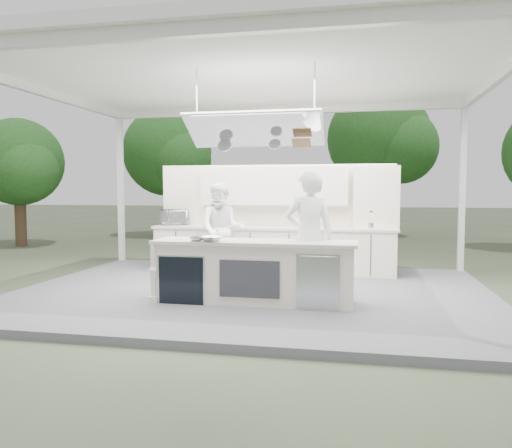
% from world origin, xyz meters
% --- Properties ---
extents(ground, '(90.00, 90.00, 0.00)m').
position_xyz_m(ground, '(0.00, 0.00, 0.00)').
color(ground, '#474F36').
rests_on(ground, ground).
extents(stage_deck, '(8.00, 6.00, 0.12)m').
position_xyz_m(stage_deck, '(0.00, 0.00, 0.06)').
color(stage_deck, '#5B5B5F').
rests_on(stage_deck, ground).
extents(tent, '(8.20, 6.20, 3.86)m').
position_xyz_m(tent, '(0.00, -0.01, 3.71)').
color(tent, white).
rests_on(tent, ground).
extents(demo_island, '(3.10, 0.79, 0.95)m').
position_xyz_m(demo_island, '(0.18, -0.91, 0.60)').
color(demo_island, white).
rests_on(demo_island, stage_deck).
extents(back_counter, '(5.08, 0.72, 0.95)m').
position_xyz_m(back_counter, '(0.00, 1.90, 0.60)').
color(back_counter, white).
rests_on(back_counter, stage_deck).
extents(back_wall_unit, '(5.05, 0.48, 2.25)m').
position_xyz_m(back_wall_unit, '(0.44, 2.11, 1.57)').
color(back_wall_unit, white).
rests_on(back_wall_unit, stage_deck).
extents(tree_cluster, '(19.55, 9.40, 5.85)m').
position_xyz_m(tree_cluster, '(-0.16, 9.77, 3.29)').
color(tree_cluster, '#473723').
rests_on(tree_cluster, ground).
extents(head_chef, '(0.82, 0.63, 2.03)m').
position_xyz_m(head_chef, '(1.02, -0.70, 1.13)').
color(head_chef, white).
rests_on(head_chef, stage_deck).
extents(sous_chef, '(1.01, 0.85, 1.87)m').
position_xyz_m(sous_chef, '(-0.88, 1.14, 1.06)').
color(sous_chef, white).
rests_on(sous_chef, stage_deck).
extents(toaster_oven, '(0.71, 0.60, 0.34)m').
position_xyz_m(toaster_oven, '(-2.20, 2.03, 1.24)').
color(toaster_oven, silver).
rests_on(toaster_oven, back_counter).
extents(bowl_large, '(0.42, 0.42, 0.08)m').
position_xyz_m(bowl_large, '(-0.41, -1.15, 1.11)').
color(bowl_large, silver).
rests_on(bowl_large, demo_island).
extents(bowl_small, '(0.24, 0.24, 0.07)m').
position_xyz_m(bowl_small, '(-0.64, -1.15, 1.11)').
color(bowl_small, '#B9BBC0').
rests_on(bowl_small, demo_island).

